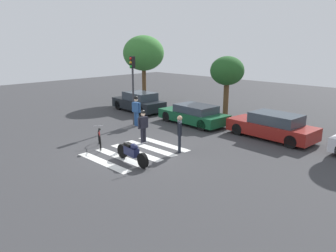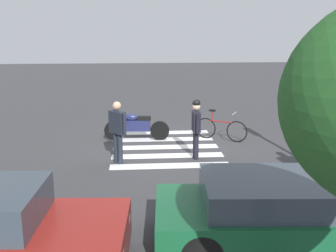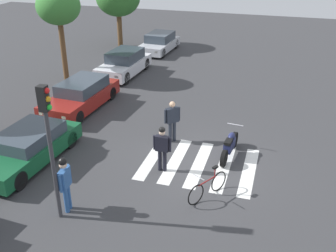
# 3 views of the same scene
# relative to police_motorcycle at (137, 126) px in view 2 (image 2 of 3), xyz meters

# --- Properties ---
(ground_plane) EXTENTS (60.00, 60.00, 0.00)m
(ground_plane) POSITION_rel_police_motorcycle_xyz_m (-0.90, 0.95, -0.46)
(ground_plane) COLOR #38383A
(police_motorcycle) EXTENTS (2.18, 0.62, 1.03)m
(police_motorcycle) POSITION_rel_police_motorcycle_xyz_m (0.00, 0.00, 0.00)
(police_motorcycle) COLOR black
(police_motorcycle) RESTS_ON ground_plane
(leaning_bicycle) EXTENTS (1.57, 0.93, 1.01)m
(leaning_bicycle) POSITION_rel_police_motorcycle_xyz_m (-2.79, 0.27, -0.07)
(leaning_bicycle) COLOR black
(leaning_bicycle) RESTS_ON ground_plane
(officer_on_foot) EXTENTS (0.50, 0.53, 1.74)m
(officer_on_foot) POSITION_rel_police_motorcycle_xyz_m (0.53, 2.40, 0.55)
(officer_on_foot) COLOR #1E232D
(officer_on_foot) RESTS_ON ground_plane
(officer_by_motorcycle) EXTENTS (0.23, 0.66, 1.73)m
(officer_by_motorcycle) POSITION_rel_police_motorcycle_xyz_m (-1.68, 2.13, 0.54)
(officer_by_motorcycle) COLOR black
(officer_by_motorcycle) RESTS_ON ground_plane
(pedestrian_bystander) EXTENTS (0.68, 0.25, 1.84)m
(pedestrian_bystander) POSITION_rel_police_motorcycle_xyz_m (-4.66, 4.20, 0.62)
(pedestrian_bystander) COLOR #2D5999
(pedestrian_bystander) RESTS_ON ground_plane
(crosswalk_stripes) EXTENTS (3.30, 4.05, 0.01)m
(crosswalk_stripes) POSITION_rel_police_motorcycle_xyz_m (-0.90, 0.95, -0.45)
(crosswalk_stripes) COLOR silver
(crosswalk_stripes) RESTS_ON ground_plane
(car_green_compact) EXTENTS (4.61, 2.18, 1.22)m
(car_green_compact) POSITION_rel_police_motorcycle_xyz_m (-2.50, 7.04, 0.14)
(car_green_compact) COLOR black
(car_green_compact) RESTS_ON ground_plane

